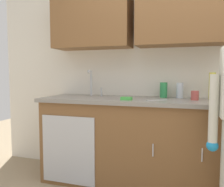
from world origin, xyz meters
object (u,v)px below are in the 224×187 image
(bottle_cleaner_spray, at_px, (180,90))
(knife_on_counter, at_px, (157,100))
(sink, at_px, (90,98))
(bottle_water_tall, at_px, (164,90))
(cup_by_sink, at_px, (195,95))
(sponge, at_px, (126,98))
(bottle_soap, at_px, (212,86))

(bottle_cleaner_spray, height_order, knife_on_counter, bottle_cleaner_spray)
(sink, relative_size, bottle_water_tall, 2.97)
(cup_by_sink, bearing_deg, knife_on_counter, -160.05)
(bottle_water_tall, relative_size, cup_by_sink, 1.80)
(bottle_cleaner_spray, bearing_deg, sink, -169.23)
(bottle_water_tall, bearing_deg, knife_on_counter, -97.13)
(bottle_water_tall, xyz_separation_m, cup_by_sink, (0.32, -0.17, -0.04))
(sink, height_order, cup_by_sink, sink)
(cup_by_sink, bearing_deg, bottle_water_tall, 152.48)
(sink, xyz_separation_m, bottle_water_tall, (0.81, 0.18, 0.10))
(cup_by_sink, distance_m, sponge, 0.68)
(bottle_soap, bearing_deg, bottle_water_tall, 175.56)
(bottle_soap, distance_m, bottle_cleaner_spray, 0.33)
(bottle_soap, bearing_deg, bottle_cleaner_spray, 172.61)
(cup_by_sink, xyz_separation_m, sponge, (-0.66, -0.19, -0.03))
(bottle_cleaner_spray, height_order, sponge, bottle_cleaner_spray)
(bottle_soap, bearing_deg, sink, -173.63)
(bottle_soap, distance_m, knife_on_counter, 0.61)
(bottle_soap, bearing_deg, cup_by_sink, -142.49)
(bottle_water_tall, height_order, knife_on_counter, bottle_water_tall)
(cup_by_sink, relative_size, sponge, 0.85)
(sink, xyz_separation_m, sponge, (0.48, -0.17, 0.03))
(bottle_soap, height_order, cup_by_sink, bottle_soap)
(sponge, bearing_deg, bottle_water_tall, 46.98)
(sink, xyz_separation_m, bottle_soap, (1.30, 0.15, 0.15))
(bottle_soap, height_order, bottle_water_tall, bottle_soap)
(bottle_soap, xyz_separation_m, sponge, (-0.83, -0.32, -0.12))
(cup_by_sink, bearing_deg, bottle_soap, 37.51)
(sink, distance_m, bottle_soap, 1.32)
(knife_on_counter, distance_m, sponge, 0.30)
(knife_on_counter, bearing_deg, cup_by_sink, -21.56)
(bottle_water_tall, xyz_separation_m, sponge, (-0.33, -0.36, -0.07))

